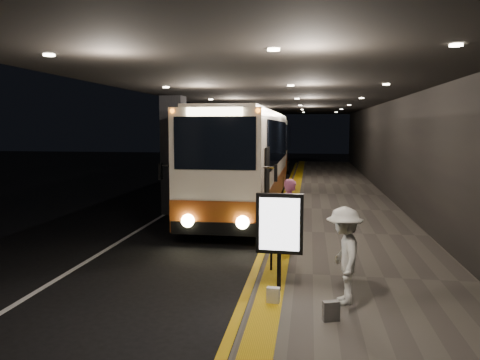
% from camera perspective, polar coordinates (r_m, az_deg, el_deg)
% --- Properties ---
extents(ground, '(90.00, 90.00, 0.00)m').
position_cam_1_polar(ground, '(13.79, -6.67, -7.25)').
color(ground, black).
extents(lane_line_white, '(0.12, 50.00, 0.01)m').
position_cam_1_polar(lane_line_white, '(18.99, -7.97, -3.46)').
color(lane_line_white, silver).
rests_on(lane_line_white, ground).
extents(kerb_stripe_yellow, '(0.18, 50.00, 0.01)m').
position_cam_1_polar(kerb_stripe_yellow, '(18.26, 4.64, -3.81)').
color(kerb_stripe_yellow, gold).
rests_on(kerb_stripe_yellow, ground).
extents(sidewalk, '(4.50, 50.00, 0.15)m').
position_cam_1_polar(sidewalk, '(18.25, 12.20, -3.73)').
color(sidewalk, '#514C44').
rests_on(sidewalk, ground).
extents(tactile_strip, '(0.50, 50.00, 0.01)m').
position_cam_1_polar(tactile_strip, '(18.20, 6.22, -3.38)').
color(tactile_strip, gold).
rests_on(tactile_strip, sidewalk).
extents(terminal_wall, '(0.10, 50.00, 6.00)m').
position_cam_1_polar(terminal_wall, '(18.25, 19.52, 5.29)').
color(terminal_wall, black).
rests_on(terminal_wall, ground).
extents(support_columns, '(0.80, 24.80, 4.40)m').
position_cam_1_polar(support_columns, '(17.69, -8.07, 2.98)').
color(support_columns, black).
rests_on(support_columns, ground).
extents(canopy, '(9.00, 50.00, 0.40)m').
position_cam_1_polar(canopy, '(18.00, 5.27, 10.72)').
color(canopy, black).
rests_on(canopy, support_columns).
extents(coach_main, '(2.54, 12.19, 3.79)m').
position_cam_1_polar(coach_main, '(18.29, 0.69, 1.95)').
color(coach_main, beige).
rests_on(coach_main, ground).
extents(coach_second, '(2.86, 11.84, 3.70)m').
position_cam_1_polar(coach_second, '(28.71, 3.22, 3.51)').
color(coach_second, beige).
rests_on(coach_second, ground).
extents(passenger_boarding, '(0.67, 0.78, 1.82)m').
position_cam_1_polar(passenger_boarding, '(11.93, 6.21, -4.20)').
color(passenger_boarding, '#BA5785').
rests_on(passenger_boarding, sidewalk).
extents(passenger_waiting_white, '(0.60, 1.15, 1.73)m').
position_cam_1_polar(passenger_waiting_white, '(8.55, 12.57, -8.96)').
color(passenger_waiting_white, silver).
rests_on(passenger_waiting_white, sidewalk).
extents(bag_polka, '(0.29, 0.20, 0.33)m').
position_cam_1_polar(bag_polka, '(7.96, 11.02, -15.40)').
color(bag_polka, black).
rests_on(bag_polka, sidewalk).
extents(bag_plain, '(0.24, 0.16, 0.29)m').
position_cam_1_polar(bag_plain, '(8.57, 4.07, -13.84)').
color(bag_plain, silver).
rests_on(bag_plain, sidewalk).
extents(info_sign, '(0.89, 0.16, 1.88)m').
position_cam_1_polar(info_sign, '(8.86, 4.83, -5.56)').
color(info_sign, black).
rests_on(info_sign, sidewalk).
extents(stanchion_post, '(0.05, 0.05, 1.12)m').
position_cam_1_polar(stanchion_post, '(10.25, 3.84, -7.96)').
color(stanchion_post, black).
rests_on(stanchion_post, sidewalk).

